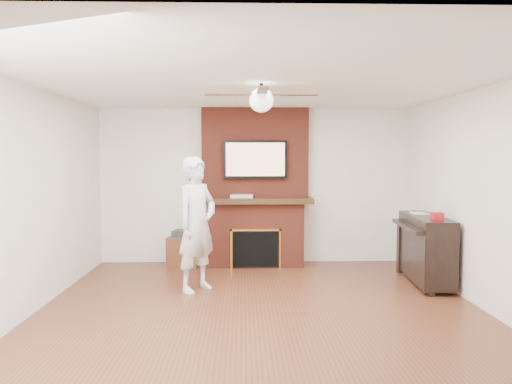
{
  "coord_description": "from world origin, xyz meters",
  "views": [
    {
      "loc": [
        -0.2,
        -5.35,
        1.71
      ],
      "look_at": [
        -0.03,
        0.9,
        1.28
      ],
      "focal_mm": 35.0,
      "sensor_mm": 36.0,
      "label": 1
    }
  ],
  "objects_px": {
    "fireplace": "(255,202)",
    "side_table": "(186,249)",
    "piano": "(425,247)",
    "person": "(197,224)"
  },
  "relations": [
    {
      "from": "person",
      "to": "fireplace",
      "type": "bearing_deg",
      "value": 11.4
    },
    {
      "from": "side_table",
      "to": "piano",
      "type": "xyz_separation_m",
      "value": [
        3.38,
        -1.2,
        0.23
      ]
    },
    {
      "from": "piano",
      "to": "side_table",
      "type": "bearing_deg",
      "value": 165.04
    },
    {
      "from": "person",
      "to": "side_table",
      "type": "height_order",
      "value": "person"
    },
    {
      "from": "person",
      "to": "piano",
      "type": "relative_size",
      "value": 1.2
    },
    {
      "from": "fireplace",
      "to": "piano",
      "type": "relative_size",
      "value": 1.74
    },
    {
      "from": "piano",
      "to": "fireplace",
      "type": "bearing_deg",
      "value": 155.5
    },
    {
      "from": "fireplace",
      "to": "side_table",
      "type": "distance_m",
      "value": 1.33
    },
    {
      "from": "side_table",
      "to": "piano",
      "type": "bearing_deg",
      "value": -7.26
    },
    {
      "from": "fireplace",
      "to": "side_table",
      "type": "bearing_deg",
      "value": -176.51
    }
  ]
}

